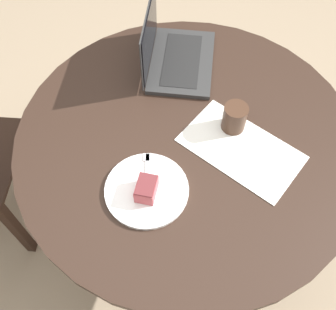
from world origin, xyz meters
The scene contains 8 objects.
ground_plane centered at (0.00, 0.00, 0.00)m, with size 12.00×12.00×0.00m, color gray.
dining_table centered at (0.00, 0.00, 0.59)m, with size 1.15×1.15×0.71m.
paper_document centered at (0.12, 0.14, 0.71)m, with size 0.44×0.37×0.00m.
plate centered at (0.14, -0.20, 0.72)m, with size 0.26×0.26×0.01m.
cake_slice centered at (0.15, -0.20, 0.75)m, with size 0.10×0.09×0.05m.
fork centered at (0.09, -0.18, 0.72)m, with size 0.17×0.08×0.00m.
coffee_glass centered at (0.03, 0.15, 0.76)m, with size 0.08×0.08×0.10m.
laptop centered at (-0.33, 0.09, 0.75)m, with size 0.41×0.37×0.23m.
Camera 1 is at (0.67, -0.36, 1.78)m, focal length 42.00 mm.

